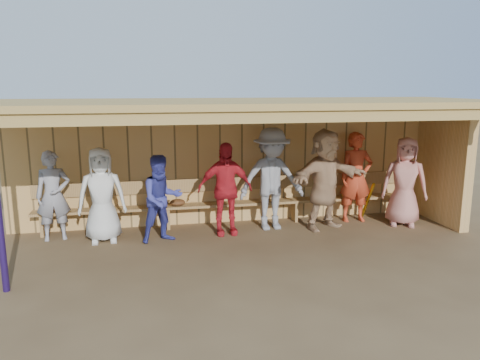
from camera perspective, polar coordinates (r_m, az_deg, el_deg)
The scene contains 12 objects.
ground at distance 8.48m, azimuth 0.47°, elevation -7.43°, with size 90.00×90.00×0.00m, color brown.
player_a at distance 9.00m, azimuth -21.80°, elevation -1.79°, with size 0.59×0.39×1.62m, color gray.
player_b at distance 8.60m, azimuth -16.50°, elevation -1.77°, with size 0.83×0.54×1.70m, color silver.
player_c at distance 8.37m, azimuth -9.51°, elevation -2.28°, with size 0.76×0.59×1.56m, color #353993.
player_d at distance 8.66m, azimuth -1.84°, elevation -1.09°, with size 1.01×0.42×1.73m, color red.
player_e at distance 8.97m, azimuth 3.87°, elevation 0.11°, with size 1.27×0.73×1.97m, color gray.
player_f at distance 9.14m, azimuth 10.30°, elevation 0.10°, with size 1.81×0.58×1.95m, color tan.
player_g at distance 9.78m, azimuth 13.95°, elevation 0.34°, with size 0.67×0.44×1.83m, color #B9391D.
player_h at distance 9.78m, azimuth 19.43°, elevation -0.19°, with size 0.86×0.56×1.76m, color #BA7368.
dugout_structure at distance 8.84m, azimuth 2.05°, elevation 4.63°, with size 8.80×3.20×2.50m.
bench at distance 9.38m, azimuth -0.93°, elevation -2.21°, with size 7.60×0.34×0.93m.
dugout_equipment at distance 9.14m, azimuth -7.23°, elevation -2.92°, with size 7.25×0.62×0.80m.
Camera 1 is at (-1.66, -7.85, 2.75)m, focal length 35.00 mm.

